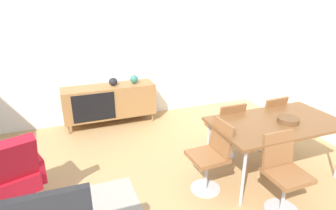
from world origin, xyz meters
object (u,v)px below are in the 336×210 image
object	(u,v)px
lounge_chair_red	(4,176)
dining_chair_front_left	(283,170)
dining_table	(276,125)
dining_chair_near_window	(212,154)
dining_chair_back_right	(267,120)
wooden_bowl_on_table	(288,120)
vase_cobalt	(113,82)
dining_chair_back_left	(226,127)
sideboard	(109,101)
vase_sculptural_dark	(134,79)

from	to	relation	value
lounge_chair_red	dining_chair_front_left	bearing A→B (deg)	-19.06
dining_table	dining_chair_near_window	size ratio (longest dim) A/B	1.87
dining_chair_front_left	dining_chair_back_right	distance (m)	1.32
dining_chair_back_right	dining_chair_near_window	bearing A→B (deg)	-155.89
wooden_bowl_on_table	dining_chair_near_window	bearing A→B (deg)	175.80
wooden_bowl_on_table	vase_cobalt	bearing A→B (deg)	125.60
dining_table	lounge_chair_red	world-z (taller)	lounge_chair_red
dining_chair_front_left	dining_chair_back_left	size ratio (longest dim) A/B	1.00
sideboard	dining_chair_near_window	size ratio (longest dim) A/B	1.87
dining_table	dining_chair_back_left	xyz separation A→B (m)	(-0.35, 0.56, -0.23)
dining_chair_front_left	dining_chair_back_right	size ratio (longest dim) A/B	1.00
sideboard	dining_chair_near_window	bearing A→B (deg)	-71.14
dining_table	dining_chair_front_left	distance (m)	0.70
vase_sculptural_dark	dining_table	xyz separation A→B (m)	(1.20, -2.29, -0.10)
dining_chair_front_left	wooden_bowl_on_table	bearing A→B (deg)	46.74
dining_chair_back_right	wooden_bowl_on_table	bearing A→B (deg)	-111.15
sideboard	vase_sculptural_dark	xyz separation A→B (m)	(0.47, 0.00, 0.36)
dining_chair_back_right	lounge_chair_red	xyz separation A→B (m)	(-3.43, -0.18, -0.00)
vase_sculptural_dark	dining_chair_near_window	distance (m)	2.33
dining_chair_front_left	lounge_chair_red	world-z (taller)	lounge_chair_red
dining_table	lounge_chair_red	size ratio (longest dim) A/B	1.69
vase_cobalt	vase_sculptural_dark	size ratio (longest dim) A/B	1.01
vase_sculptural_dark	dining_chair_front_left	size ratio (longest dim) A/B	0.17
dining_chair_front_left	lounge_chair_red	distance (m)	2.89
dining_table	lounge_chair_red	xyz separation A→B (m)	(-3.08, 0.38, -0.23)
dining_chair_back_right	lounge_chair_red	world-z (taller)	lounge_chair_red
dining_chair_back_right	lounge_chair_red	size ratio (longest dim) A/B	0.90
dining_chair_near_window	dining_chair_back_left	bearing A→B (deg)	45.90
sideboard	vase_cobalt	size ratio (longest dim) A/B	10.65
vase_cobalt	lounge_chair_red	bearing A→B (deg)	-128.19
vase_cobalt	dining_table	world-z (taller)	vase_cobalt
sideboard	dining_chair_back_right	size ratio (longest dim) A/B	1.87
vase_cobalt	dining_chair_near_window	size ratio (longest dim) A/B	0.18
vase_cobalt	lounge_chair_red	size ratio (longest dim) A/B	0.16
dining_chair_near_window	dining_chair_back_right	distance (m)	1.36
vase_sculptural_dark	dining_chair_near_window	size ratio (longest dim) A/B	0.17
dining_chair_near_window	dining_chair_back_left	size ratio (longest dim) A/B	1.00
vase_cobalt	wooden_bowl_on_table	size ratio (longest dim) A/B	0.58
dining_table	lounge_chair_red	bearing A→B (deg)	172.89
dining_chair_front_left	dining_chair_back_right	xyz separation A→B (m)	(0.70, 1.12, 0.00)
dining_chair_near_window	lounge_chair_red	distance (m)	2.22
dining_table	wooden_bowl_on_table	size ratio (longest dim) A/B	6.15
wooden_bowl_on_table	dining_chair_back_right	bearing A→B (deg)	68.85
vase_sculptural_dark	dining_chair_front_left	world-z (taller)	vase_sculptural_dark
dining_chair_front_left	dining_chair_near_window	xyz separation A→B (m)	(-0.54, 0.56, 0.00)
sideboard	vase_cobalt	bearing A→B (deg)	1.20
dining_chair_near_window	dining_chair_back_right	world-z (taller)	same
wooden_bowl_on_table	dining_chair_near_window	xyz separation A→B (m)	(-1.00, 0.07, -0.30)
vase_cobalt	vase_sculptural_dark	xyz separation A→B (m)	(0.38, 0.00, 0.01)
vase_sculptural_dark	dining_table	bearing A→B (deg)	-62.30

